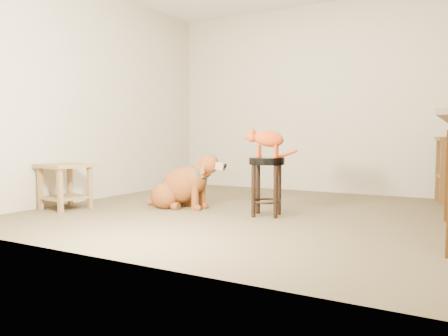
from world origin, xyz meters
The scene contains 6 objects.
floor centered at (0.00, 0.00, 0.00)m, with size 4.50×4.00×0.01m, color brown.
room_shell centered at (0.00, 0.00, 1.68)m, with size 4.54×4.04×2.62m.
padded_stool centered at (0.06, -0.12, 0.40)m, with size 0.35×0.35×0.57m.
side_table centered at (-1.97, -0.79, 0.32)m, with size 0.52×0.52×0.48m.
golden_retriever centered at (-0.91, -0.13, 0.23)m, with size 0.99×0.50×0.63m.
tabby_kitten centered at (0.05, -0.12, 0.74)m, with size 0.48×0.27×0.32m.
Camera 1 is at (1.75, -3.98, 0.76)m, focal length 35.00 mm.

